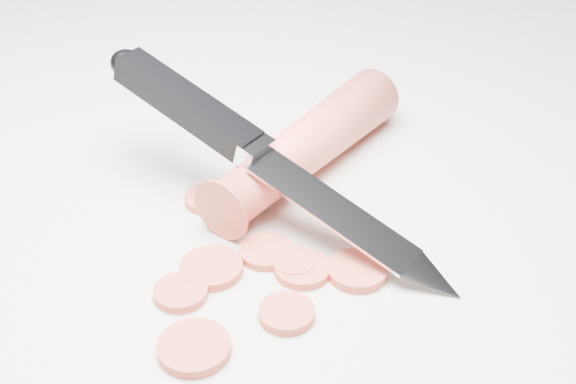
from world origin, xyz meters
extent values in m
plane|color=beige|center=(0.00, 0.00, 0.00)|extent=(2.40, 2.40, 0.00)
cylinder|color=#E84F43|center=(0.05, 0.06, 0.02)|extent=(0.16, 0.17, 0.04)
cylinder|color=#CA4334|center=(-0.02, -0.05, 0.00)|extent=(0.04, 0.04, 0.01)
cylinder|color=#CA4334|center=(0.02, -0.09, 0.00)|extent=(0.03, 0.03, 0.01)
cylinder|color=#CA4334|center=(-0.04, -0.07, 0.00)|extent=(0.03, 0.03, 0.01)
cylinder|color=#CA4334|center=(0.01, -0.04, 0.00)|extent=(0.03, 0.03, 0.01)
cylinder|color=#CA4334|center=(0.07, -0.06, 0.00)|extent=(0.04, 0.04, 0.01)
cylinder|color=#CA4334|center=(-0.02, 0.03, 0.00)|extent=(0.03, 0.03, 0.01)
cylinder|color=#CA4334|center=(0.03, -0.05, 0.00)|extent=(0.03, 0.03, 0.01)
cylinder|color=#CA4334|center=(-0.03, -0.11, 0.00)|extent=(0.04, 0.04, 0.01)
cylinder|color=#CA4334|center=(0.03, -0.06, 0.00)|extent=(0.04, 0.04, 0.01)
camera|label=1|loc=(-0.02, -0.43, 0.33)|focal=50.00mm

